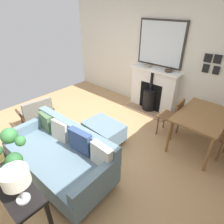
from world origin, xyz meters
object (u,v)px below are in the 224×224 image
(armchair_accent, at_px, (36,112))
(potted_plant, at_px, (4,158))
(fireplace, at_px, (152,92))
(dining_chair_near_fireplace, at_px, (174,115))
(console_table, at_px, (2,173))
(ottoman, at_px, (104,131))
(table_lamp_far_end, at_px, (16,178))
(mantel_bowl_near, at_px, (147,66))
(sofa, at_px, (61,155))
(dining_table, at_px, (202,119))
(mantel_bowl_far, at_px, (168,71))

(armchair_accent, bearing_deg, potted_plant, 55.44)
(fireplace, xyz_separation_m, dining_chair_near_fireplace, (0.74, 0.95, 0.01))
(console_table, height_order, dining_chair_near_fireplace, dining_chair_near_fireplace)
(armchair_accent, relative_size, console_table, 0.46)
(ottoman, xyz_separation_m, table_lamp_far_end, (1.88, 0.67, 0.80))
(armchair_accent, distance_m, potted_plant, 2.18)
(armchair_accent, height_order, console_table, armchair_accent)
(ottoman, bearing_deg, table_lamp_far_end, 19.63)
(mantel_bowl_near, bearing_deg, armchair_accent, -23.86)
(mantel_bowl_near, relative_size, console_table, 0.09)
(dining_chair_near_fireplace, bearing_deg, console_table, -16.66)
(sofa, bearing_deg, fireplace, -178.79)
(table_lamp_far_end, bearing_deg, dining_table, 164.95)
(armchair_accent, xyz_separation_m, dining_table, (-1.75, 2.85, 0.21))
(table_lamp_far_end, xyz_separation_m, dining_table, (-2.97, 0.80, -0.40))
(table_lamp_far_end, bearing_deg, armchair_accent, -120.64)
(table_lamp_far_end, distance_m, dining_table, 3.10)
(dining_chair_near_fireplace, bearing_deg, mantel_bowl_far, -141.30)
(fireplace, height_order, mantel_bowl_far, mantel_bowl_far)
(mantel_bowl_near, bearing_deg, potted_plant, 9.22)
(mantel_bowl_near, xyz_separation_m, dining_chair_near_fireplace, (0.77, 1.19, -0.61))
(mantel_bowl_near, distance_m, ottoman, 2.06)
(dining_table, bearing_deg, table_lamp_far_end, -15.05)
(fireplace, height_order, armchair_accent, fireplace)
(fireplace, distance_m, mantel_bowl_near, 0.67)
(potted_plant, xyz_separation_m, dining_table, (-2.94, 1.13, -0.42))
(ottoman, distance_m, table_lamp_far_end, 2.15)
(console_table, height_order, potted_plant, potted_plant)
(mantel_bowl_near, relative_size, potted_plant, 0.27)
(potted_plant, bearing_deg, console_table, -84.23)
(fireplace, relative_size, dining_chair_near_fireplace, 1.54)
(mantel_bowl_far, bearing_deg, console_table, -4.17)
(mantel_bowl_far, distance_m, potted_plant, 3.71)
(ottoman, bearing_deg, potted_plant, 10.42)
(mantel_bowl_far, bearing_deg, sofa, -5.34)
(dining_chair_near_fireplace, bearing_deg, mantel_bowl_near, -122.86)
(mantel_bowl_near, height_order, mantel_bowl_far, mantel_bowl_far)
(table_lamp_far_end, distance_m, potted_plant, 0.33)
(mantel_bowl_far, xyz_separation_m, table_lamp_far_end, (3.74, 0.36, -0.07))
(fireplace, distance_m, armchair_accent, 2.84)
(fireplace, height_order, table_lamp_far_end, table_lamp_far_end)
(ottoman, distance_m, potted_plant, 2.05)
(ottoman, xyz_separation_m, console_table, (1.88, 0.04, 0.38))
(console_table, distance_m, dining_chair_near_fireplace, 3.10)
(console_table, bearing_deg, ottoman, -178.77)
(fireplace, xyz_separation_m, mantel_bowl_near, (-0.03, -0.24, 0.62))
(ottoman, height_order, potted_plant, potted_plant)
(sofa, bearing_deg, table_lamp_far_end, 36.70)
(mantel_bowl_far, bearing_deg, armchair_accent, -33.82)
(armchair_accent, relative_size, dining_chair_near_fireplace, 0.92)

